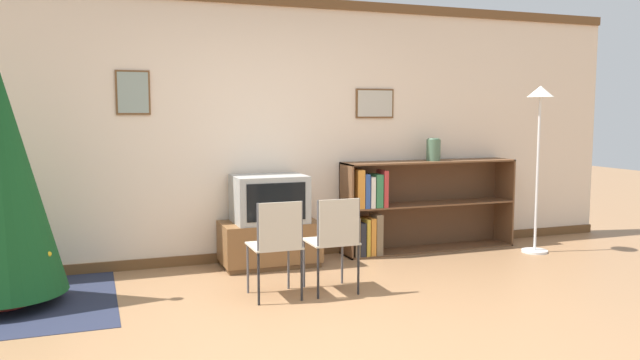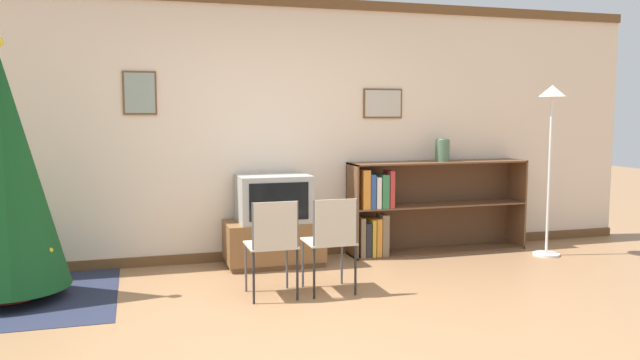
% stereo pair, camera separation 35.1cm
% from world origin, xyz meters
% --- Properties ---
extents(ground_plane, '(24.00, 24.00, 0.00)m').
position_xyz_m(ground_plane, '(0.00, 0.00, 0.00)').
color(ground_plane, '#936B47').
extents(wall_back, '(8.73, 0.11, 2.70)m').
position_xyz_m(wall_back, '(0.00, 2.36, 1.35)').
color(wall_back, beige).
rests_on(wall_back, ground_plane).
extents(area_rug, '(1.67, 1.67, 0.01)m').
position_xyz_m(area_rug, '(-2.29, 1.47, 0.00)').
color(area_rug, '#23283D').
rests_on(area_rug, ground_plane).
extents(christmas_tree, '(0.95, 0.95, 2.12)m').
position_xyz_m(christmas_tree, '(-2.29, 1.47, 1.06)').
color(christmas_tree, maroon).
rests_on(christmas_tree, area_rug).
extents(tv_console, '(0.96, 0.54, 0.44)m').
position_xyz_m(tv_console, '(0.03, 2.02, 0.22)').
color(tv_console, brown).
rests_on(tv_console, ground_plane).
extents(television, '(0.71, 0.53, 0.47)m').
position_xyz_m(television, '(0.03, 2.02, 0.68)').
color(television, '#9E9E99').
rests_on(television, tv_console).
extents(folding_chair_left, '(0.40, 0.40, 0.82)m').
position_xyz_m(folding_chair_left, '(-0.22, 0.89, 0.47)').
color(folding_chair_left, '#BCB29E').
rests_on(folding_chair_left, ground_plane).
extents(folding_chair_right, '(0.40, 0.40, 0.82)m').
position_xyz_m(folding_chair_right, '(0.28, 0.89, 0.47)').
color(folding_chair_right, '#BCB29E').
rests_on(folding_chair_right, ground_plane).
extents(bookshelf, '(2.01, 0.36, 1.00)m').
position_xyz_m(bookshelf, '(1.58, 2.13, 0.49)').
color(bookshelf, brown).
rests_on(bookshelf, ground_plane).
extents(vase, '(0.16, 0.16, 0.25)m').
position_xyz_m(vase, '(1.93, 2.11, 1.12)').
color(vase, '#47664C').
rests_on(vase, bookshelf).
extents(standing_lamp, '(0.28, 0.28, 1.81)m').
position_xyz_m(standing_lamp, '(2.92, 1.60, 1.39)').
color(standing_lamp, silver).
rests_on(standing_lamp, ground_plane).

